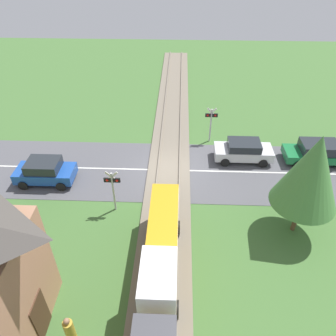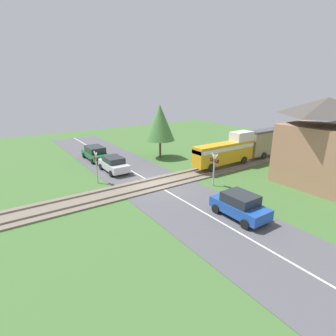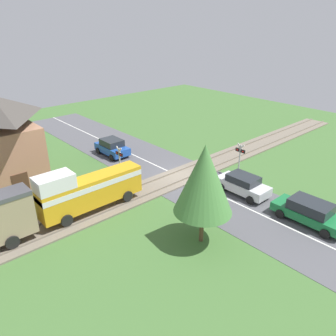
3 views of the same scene
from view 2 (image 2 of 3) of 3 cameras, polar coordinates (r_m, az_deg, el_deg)
The scene contains 12 objects.
ground_plane at distance 21.80m, azimuth -2.89°, elevation -3.60°, with size 60.00×60.00×0.00m, color #426B33.
road_surface at distance 21.79m, azimuth -2.89°, elevation -3.58°, with size 48.00×6.40×0.02m.
track_bed at distance 21.77m, azimuth -2.90°, elevation -3.44°, with size 2.80×48.00×0.24m.
train at distance 33.05m, azimuth 23.13°, elevation 5.78°, with size 1.58×24.67×3.18m.
car_near_crossing at distance 25.23m, azimuth -11.74°, elevation 0.88°, with size 3.92×1.82×1.46m.
car_far_side at distance 16.92m, azimuth 15.36°, elevation -7.81°, with size 3.63×1.89×1.56m.
car_behind_queue at distance 29.81m, azimuth -15.54°, elevation 3.21°, with size 4.47×1.93×1.49m.
crossing_signal_west_approach at distance 22.25m, azimuth -15.34°, elevation 1.06°, with size 0.90×0.18×2.75m.
crossing_signal_east_approach at distance 21.24m, azimuth 10.01°, elevation 0.65°, with size 0.90×0.18×2.75m.
station_building at distance 24.00m, azimuth 30.29°, elevation 4.50°, with size 6.11×4.76×7.02m.
pedestrian_by_station at distance 26.85m, azimuth 22.12°, elevation 0.83°, with size 0.39×0.39×1.58m.
tree_roadside_hedge at distance 29.05m, azimuth -1.77°, elevation 9.85°, with size 3.25×3.25×5.91m.
Camera 2 is at (17.38, -10.50, 7.91)m, focal length 28.00 mm.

